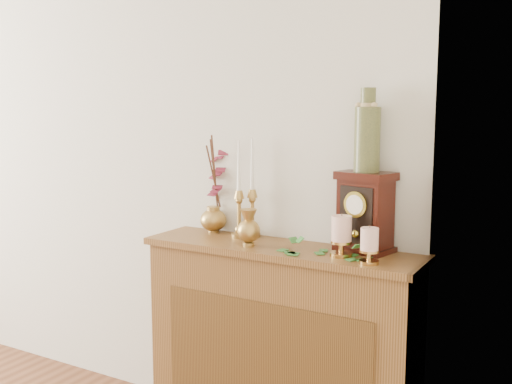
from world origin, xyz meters
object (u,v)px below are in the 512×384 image
Objects in this scene: candlestick_center at (252,205)px; bud_vase at (249,228)px; ginger_jar at (217,188)px; ceramic_vase at (367,134)px; mantel_clock at (365,213)px; candlestick_left at (239,206)px.

bud_vase is (0.08, -0.18, -0.07)m from candlestick_center.
ginger_jar is 1.38× the size of ceramic_vase.
mantel_clock is at bearing 19.70° from bud_vase.
ginger_jar is 1.41× the size of mantel_clock.
mantel_clock is (0.59, 0.03, 0.02)m from candlestick_left.
candlestick_left is 0.20m from bud_vase.
bud_vase is 0.50m from mantel_clock.
ginger_jar is 0.81m from ceramic_vase.
bud_vase is 0.35× the size of ginger_jar.
ceramic_vase reaches higher than candlestick_center.
mantel_clock reaches higher than bud_vase.
bud_vase is at bearing -45.97° from candlestick_left.
ceramic_vase reaches higher than candlestick_left.
bud_vase is at bearing -34.96° from ginger_jar.
candlestick_left is 0.68m from ceramic_vase.
ginger_jar is at bearing 145.04° from bud_vase.
mantel_clock is at bearing -1.19° from candlestick_center.
ceramic_vase is at bearing 19.99° from bud_vase.
candlestick_center is 0.23m from ginger_jar.
ceramic_vase is at bearing -3.14° from ginger_jar.
ginger_jar is at bearing 156.14° from candlestick_left.
ceramic_vase is (0.76, -0.04, 0.27)m from ginger_jar.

